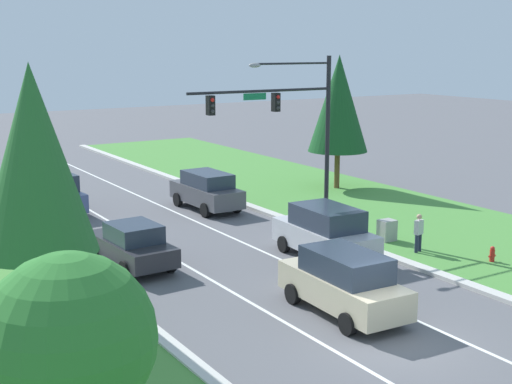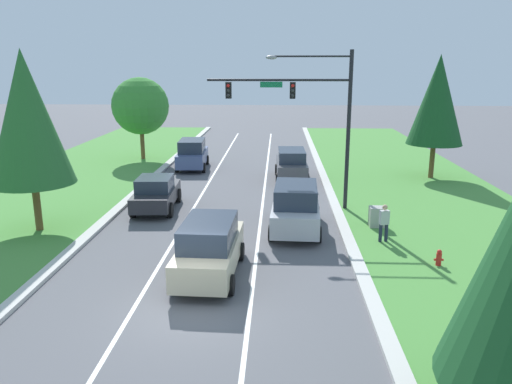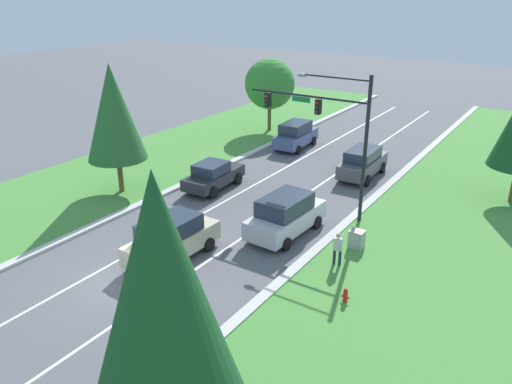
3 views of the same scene
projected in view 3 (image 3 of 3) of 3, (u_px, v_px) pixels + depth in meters
The scene contains 18 objects.
ground_plane at pixel (127, 283), 21.86m from camera, with size 160.00×160.00×0.00m, color #5B5B60.
curb_strip_right at pixel (231, 326), 18.96m from camera, with size 0.50×90.00×0.15m.
curb_strip_left at pixel (47, 247), 24.71m from camera, with size 0.50×90.00×0.15m.
grass_verge_right at pixel (361, 382), 16.30m from camera, with size 10.00×90.00×0.08m.
lane_stripe_inner_left at pixel (99, 271), 22.77m from camera, with size 0.14×81.00×0.01m.
lane_stripe_inner_right at pixel (157, 295), 20.94m from camera, with size 0.14×81.00×0.01m.
traffic_signal_mast at pixel (331, 123), 26.53m from camera, with size 7.15×0.41×8.03m.
graphite_suv at pixel (363, 162), 33.74m from camera, with size 2.15×4.91×2.01m.
charcoal_sedan at pixel (213, 175), 31.80m from camera, with size 2.26×4.68×1.78m.
champagne_suv at pixel (172, 238), 23.46m from camera, with size 2.24×4.93×2.07m.
silver_suv at pixel (286, 215), 25.80m from camera, with size 2.41×5.02×2.15m.
slate_blue_suv at pixel (296, 135), 39.92m from camera, with size 2.30×4.81×2.11m.
utility_cabinet at pixel (357, 240), 24.50m from camera, with size 0.70×0.60×1.00m.
pedestrian at pixel (338, 248), 22.83m from camera, with size 0.42×0.30×1.69m.
fire_hydrant at pixel (345, 296), 20.32m from camera, with size 0.34×0.20×0.70m.
conifer_near_right_tree at pixel (162, 305), 11.76m from camera, with size 4.28×4.28×8.47m.
oak_far_left_tree at pixel (270, 84), 43.50m from camera, with size 4.37×4.37×6.40m.
conifer_mid_left_tree at pixel (114, 113), 29.63m from camera, with size 3.61×3.61×8.01m.
Camera 3 is at (15.02, -12.52, 11.98)m, focal length 35.00 mm.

